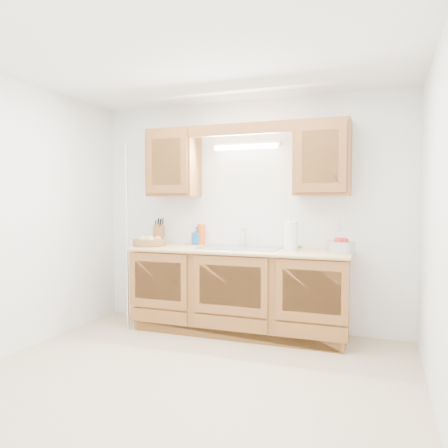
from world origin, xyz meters
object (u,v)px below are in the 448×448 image
at_px(knife_block, 159,234).
at_px(apple_bowl, 341,246).
at_px(fruit_basket, 149,241).
at_px(paper_towel, 291,236).

distance_m(knife_block, apple_bowl, 2.07).
distance_m(fruit_basket, paper_towel, 1.58).
bearing_deg(fruit_basket, apple_bowl, 2.45).
bearing_deg(knife_block, paper_towel, -18.25).
height_order(knife_block, apple_bowl, knife_block).
bearing_deg(apple_bowl, paper_towel, 177.94).
xyz_separation_m(knife_block, apple_bowl, (2.06, -0.13, -0.05)).
distance_m(knife_block, paper_towel, 1.57).
height_order(fruit_basket, paper_towel, paper_towel).
bearing_deg(knife_block, fruit_basket, -104.02).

